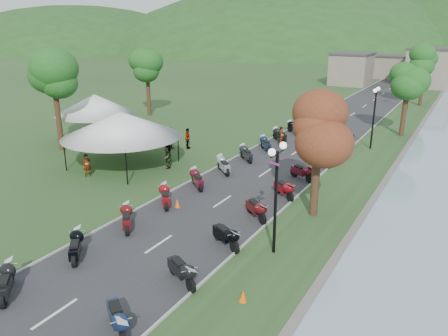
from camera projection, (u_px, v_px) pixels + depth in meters
The scene contains 12 objects.
road at pixel (320, 136), 40.34m from camera, with size 7.00×120.00×0.02m, color #2F2F32.
hills_backdrop at pixel (448, 50), 172.17m from camera, with size 360.00×120.00×76.00m, color #285621, non-canonical shape.
far_building at pixel (390, 68), 77.58m from camera, with size 18.00×16.00×5.00m, color gray.
moto_row_left at pixel (183, 188), 26.11m from camera, with size 2.60×52.38×1.10m, color #331411, non-canonical shape.
moto_row_right at pixel (242, 221), 21.71m from camera, with size 2.60×40.93×1.10m, color #331411, non-canonical shape.
vendor_tent_main at pixel (122, 139), 31.33m from camera, with size 5.68×5.68×4.00m, color white, non-canonical shape.
vendor_tent_side at pixel (96, 117), 39.00m from camera, with size 4.71×4.71×4.00m, color white, non-canonical shape.
tree_park_left at pixel (55, 91), 34.55m from camera, with size 3.50×3.50×9.73m, color #256A21, non-canonical shape.
tree_lakeside at pixel (318, 145), 22.54m from camera, with size 2.82×2.82×7.83m, color #256A21, non-canonical shape.
pedestrian_a at pixel (88, 176), 29.79m from camera, with size 0.57×0.42×1.56m, color slate.
pedestrian_b at pixel (171, 148), 36.65m from camera, with size 0.85×0.47×1.76m, color slate.
pedestrian_c at pixel (120, 150), 36.11m from camera, with size 1.27×0.52×1.96m, color slate.
Camera 1 is at (11.81, 1.57, 9.88)m, focal length 35.00 mm.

